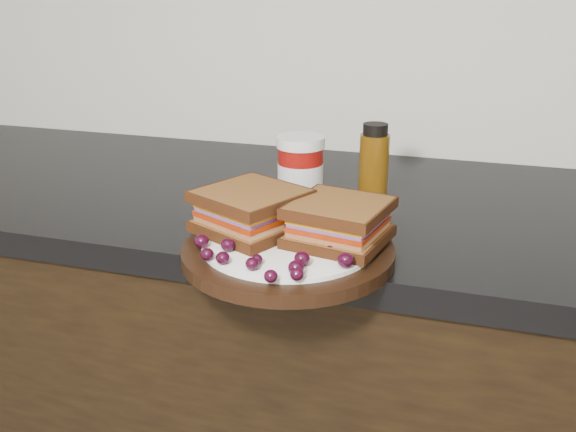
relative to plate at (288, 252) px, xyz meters
name	(u,v)px	position (x,y,z in m)	size (l,w,h in m)	color
base_cabinets	(301,419)	(-0.06, 0.27, -0.48)	(3.96, 0.58, 0.86)	black
countertop	(303,204)	(-0.06, 0.27, -0.03)	(3.98, 0.60, 0.04)	black
plate	(288,252)	(0.00, 0.00, 0.00)	(0.28, 0.28, 0.02)	black
sandwich_left	(251,211)	(-0.06, 0.02, 0.04)	(0.13, 0.13, 0.06)	brown
sandwich_right	(339,222)	(0.06, 0.02, 0.04)	(0.12, 0.12, 0.05)	brown
grape_0	(201,241)	(-0.10, -0.05, 0.02)	(0.02, 0.02, 0.02)	black
grape_1	(228,245)	(-0.06, -0.05, 0.02)	(0.02, 0.02, 0.02)	black
grape_2	(207,254)	(-0.08, -0.08, 0.02)	(0.02, 0.02, 0.02)	black
grape_3	(223,258)	(-0.05, -0.09, 0.02)	(0.02, 0.02, 0.02)	black
grape_4	(252,264)	(-0.01, -0.09, 0.02)	(0.02, 0.02, 0.02)	black
grape_5	(257,259)	(-0.01, -0.08, 0.02)	(0.01, 0.01, 0.01)	black
grape_6	(271,276)	(0.02, -0.12, 0.02)	(0.02, 0.02, 0.02)	black
grape_7	(297,274)	(0.04, -0.11, 0.02)	(0.02, 0.02, 0.02)	black
grape_8	(296,268)	(0.04, -0.09, 0.02)	(0.02, 0.02, 0.02)	black
grape_9	(302,259)	(0.04, -0.07, 0.02)	(0.02, 0.02, 0.02)	black
grape_10	(346,260)	(0.09, -0.06, 0.02)	(0.02, 0.02, 0.02)	black
grape_11	(331,251)	(0.06, -0.03, 0.02)	(0.02, 0.02, 0.02)	black
grape_12	(346,251)	(0.08, -0.02, 0.02)	(0.02, 0.02, 0.01)	black
grape_13	(357,243)	(0.09, 0.00, 0.02)	(0.02, 0.02, 0.02)	black
grape_14	(356,239)	(0.09, 0.02, 0.02)	(0.02, 0.02, 0.01)	black
grape_15	(323,235)	(0.04, 0.01, 0.02)	(0.02, 0.02, 0.02)	black
grape_16	(273,217)	(-0.04, 0.06, 0.02)	(0.02, 0.02, 0.02)	black
grape_17	(259,219)	(-0.06, 0.04, 0.02)	(0.02, 0.02, 0.02)	black
grape_18	(236,221)	(-0.08, 0.03, 0.02)	(0.02, 0.02, 0.02)	black
grape_19	(240,225)	(-0.07, 0.02, 0.02)	(0.02, 0.02, 0.01)	black
grape_20	(244,233)	(-0.06, -0.01, 0.02)	(0.02, 0.02, 0.02)	black
grape_21	(241,236)	(-0.06, -0.02, 0.02)	(0.02, 0.02, 0.02)	black
grape_22	(258,224)	(-0.05, 0.03, 0.02)	(0.02, 0.02, 0.01)	black
grape_23	(238,217)	(-0.09, 0.04, 0.02)	(0.02, 0.02, 0.02)	black
grape_24	(235,228)	(-0.08, 0.00, 0.02)	(0.02, 0.02, 0.02)	black
condiment_jar	(300,171)	(-0.05, 0.21, 0.05)	(0.08, 0.08, 0.11)	maroon
oil_bottle	(374,164)	(0.07, 0.25, 0.06)	(0.05, 0.05, 0.13)	#533308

